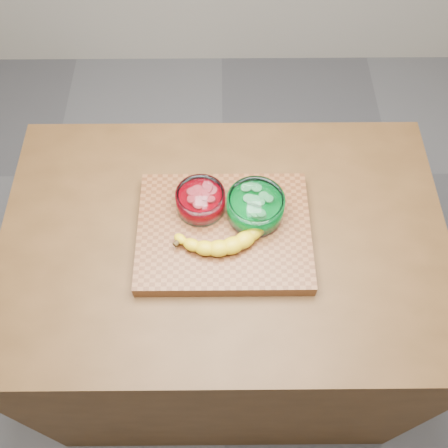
{
  "coord_description": "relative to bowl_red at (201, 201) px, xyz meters",
  "views": [
    {
      "loc": [
        -0.0,
        -0.66,
        2.05
      ],
      "look_at": [
        0.0,
        0.0,
        0.96
      ],
      "focal_mm": 40.0,
      "sensor_mm": 36.0,
      "label": 1
    }
  ],
  "objects": [
    {
      "name": "bowl_red",
      "position": [
        0.0,
        0.0,
        0.0
      ],
      "size": [
        0.13,
        0.13,
        0.06
      ],
      "color": "white",
      "rests_on": "cutting_board"
    },
    {
      "name": "banana",
      "position": [
        0.06,
        -0.08,
        -0.01
      ],
      "size": [
        0.28,
        0.17,
        0.04
      ],
      "primitive_type": null,
      "color": "gold",
      "rests_on": "cutting_board"
    },
    {
      "name": "cutting_board",
      "position": [
        0.06,
        -0.07,
        -0.05
      ],
      "size": [
        0.45,
        0.35,
        0.04
      ],
      "primitive_type": "cube",
      "color": "brown",
      "rests_on": "counter"
    },
    {
      "name": "ground",
      "position": [
        0.06,
        -0.07,
        -0.97
      ],
      "size": [
        3.5,
        3.5,
        0.0
      ],
      "primitive_type": "plane",
      "color": "slate",
      "rests_on": "ground"
    },
    {
      "name": "bowl_green",
      "position": [
        0.14,
        -0.02,
        0.0
      ],
      "size": [
        0.15,
        0.15,
        0.07
      ],
      "color": "white",
      "rests_on": "cutting_board"
    },
    {
      "name": "counter",
      "position": [
        0.06,
        -0.07,
        -0.52
      ],
      "size": [
        1.2,
        0.8,
        0.9
      ],
      "primitive_type": "cube",
      "color": "#4D3017",
      "rests_on": "ground"
    }
  ]
}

